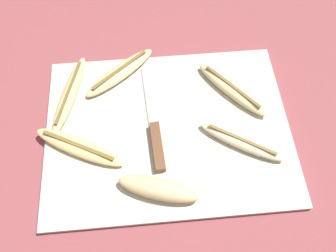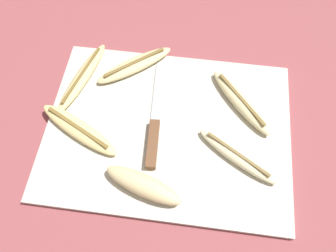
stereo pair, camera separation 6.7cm
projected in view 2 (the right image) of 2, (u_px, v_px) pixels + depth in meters
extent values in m
plane|color=#93474C|center=(168.00, 131.00, 0.69)|extent=(4.00, 4.00, 0.00)
cube|color=beige|center=(168.00, 129.00, 0.68)|extent=(0.50, 0.38, 0.01)
cube|color=brown|center=(153.00, 144.00, 0.65)|extent=(0.03, 0.10, 0.02)
cube|color=#B7BABF|center=(158.00, 92.00, 0.72)|extent=(0.03, 0.15, 0.00)
ellipsoid|color=beige|center=(241.00, 102.00, 0.70)|extent=(0.15, 0.17, 0.02)
cube|color=olive|center=(242.00, 99.00, 0.68)|extent=(0.10, 0.12, 0.00)
ellipsoid|color=#EDD689|center=(79.00, 129.00, 0.67)|extent=(0.19, 0.12, 0.02)
cube|color=olive|center=(78.00, 127.00, 0.66)|extent=(0.14, 0.08, 0.00)
ellipsoid|color=beige|center=(237.00, 156.00, 0.64)|extent=(0.17, 0.12, 0.02)
cube|color=olive|center=(238.00, 154.00, 0.63)|extent=(0.13, 0.08, 0.00)
ellipsoid|color=#DBC684|center=(82.00, 77.00, 0.73)|extent=(0.09, 0.20, 0.02)
cube|color=brown|center=(81.00, 74.00, 0.72)|extent=(0.05, 0.16, 0.00)
ellipsoid|color=beige|center=(143.00, 185.00, 0.61)|extent=(0.16, 0.09, 0.03)
ellipsoid|color=beige|center=(135.00, 65.00, 0.74)|extent=(0.17, 0.15, 0.02)
cube|color=brown|center=(134.00, 62.00, 0.73)|extent=(0.12, 0.10, 0.00)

